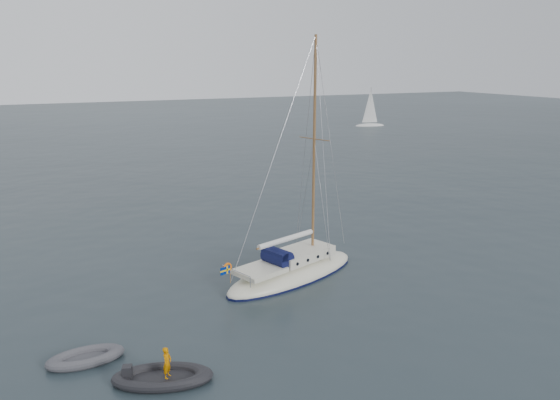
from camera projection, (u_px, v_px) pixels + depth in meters
name	position (u px, v px, depth m)	size (l,w,h in m)	color
ground	(302.00, 292.00, 29.04)	(300.00, 300.00, 0.00)	black
sailboat	(293.00, 259.00, 30.88)	(9.80, 2.93, 13.96)	beige
dinghy	(86.00, 358.00, 22.27)	(3.11, 1.41, 0.45)	#47474C
rib	(162.00, 377.00, 20.87)	(3.88, 1.76, 1.46)	black
distant_yacht_b	(370.00, 109.00, 102.64)	(5.78, 3.08, 7.66)	silver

